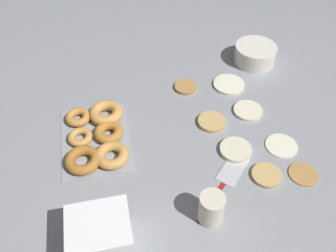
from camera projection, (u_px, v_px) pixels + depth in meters
name	position (u px, v px, depth m)	size (l,w,h in m)	color
ground_plane	(203.00, 135.00, 1.19)	(3.00, 3.00, 0.00)	gray
pancake_0	(212.00, 122.00, 1.22)	(0.10, 0.10, 0.01)	tan
pancake_1	(248.00, 111.00, 1.26)	(0.10, 0.10, 0.01)	beige
pancake_2	(236.00, 150.00, 1.13)	(0.10, 0.10, 0.02)	beige
pancake_3	(229.00, 85.00, 1.36)	(0.12, 0.12, 0.01)	silver
pancake_4	(266.00, 175.00, 1.07)	(0.09, 0.09, 0.01)	tan
pancake_5	(186.00, 87.00, 1.34)	(0.08, 0.08, 0.01)	#B27F42
pancake_6	(304.00, 174.00, 1.07)	(0.09, 0.09, 0.01)	#B27F42
pancake_7	(282.00, 145.00, 1.15)	(0.10, 0.10, 0.01)	silver
donut_tray	(97.00, 136.00, 1.16)	(0.31, 0.22, 0.04)	#93969B
batter_bowl	(255.00, 54.00, 1.44)	(0.16, 0.16, 0.07)	silver
container_stack	(101.00, 236.00, 0.87)	(0.13, 0.15, 0.13)	white
paper_cup	(211.00, 208.00, 0.94)	(0.07, 0.07, 0.10)	beige
spatula	(229.00, 175.00, 1.07)	(0.23, 0.22, 0.01)	maroon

